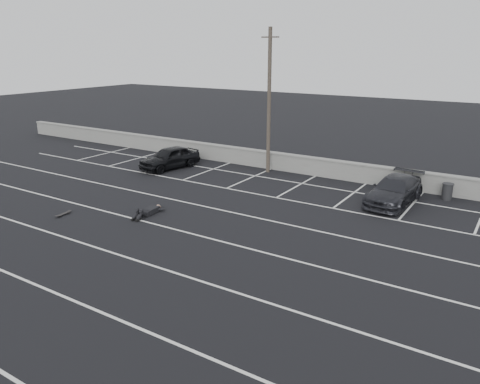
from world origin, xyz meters
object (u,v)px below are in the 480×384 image
Objects in this scene: utility_pole at (269,102)px; trash_bin at (447,191)px; car_left at (170,158)px; person at (152,208)px; car_right at (394,190)px; skateboard at (63,214)px.

trash_bin is at bearing 0.30° from utility_pole.
car_left reaches higher than person.
utility_pole reaches higher than car_right.
car_left is 13.56m from car_right.
trash_bin reaches higher than skateboard.
car_right reaches higher than person.
car_left is at bearing -170.79° from trash_bin.
car_right is 15.42m from skateboard.
person is 3.50× the size of skateboard.
car_left is at bearing -173.47° from car_right.
car_right is (13.55, 0.59, -0.03)m from car_left.
person is (-0.88, -9.21, -3.95)m from utility_pole.
utility_pole is (-7.99, 1.89, 3.55)m from car_right.
utility_pole is at bearing 78.94° from person.
car_right reaches higher than skateboard.
utility_pole is 10.06m from person.
car_right is at bearing -13.31° from utility_pole.
trash_bin is (2.07, 1.94, -0.22)m from car_right.
car_left is 8.20m from person.
car_left is 15.82m from trash_bin.
car_right is 8.95m from utility_pole.
car_left reaches higher than trash_bin.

